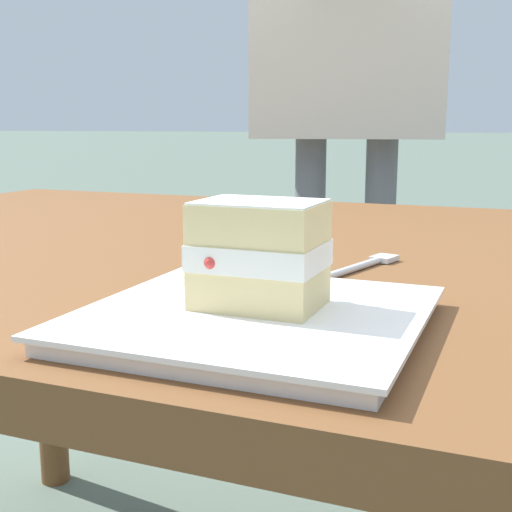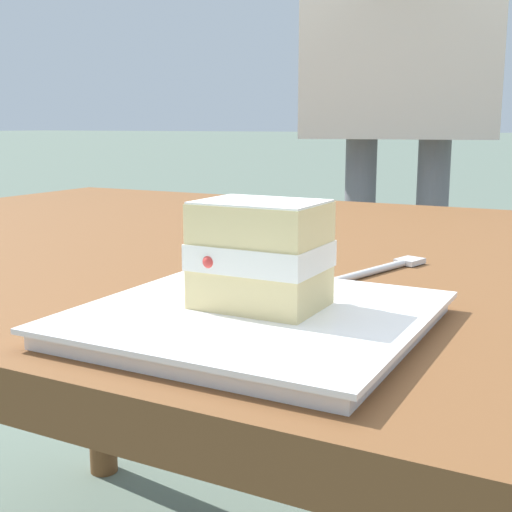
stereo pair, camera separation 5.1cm
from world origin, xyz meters
TOP-DOWN VIEW (x-y plane):
  - patio_table at (0.00, 0.00)m, footprint 1.54×1.03m
  - dessert_plate at (0.17, -0.36)m, footprint 0.25×0.25m
  - cake_slice at (0.17, -0.35)m, footprint 0.10×0.08m
  - dessert_fork at (0.19, -0.12)m, footprint 0.06×0.17m
  - diner_person at (-0.08, 0.85)m, footprint 0.49×0.63m

SIDE VIEW (x-z plane):
  - patio_table at x=0.00m, z-range 0.28..1.01m
  - dessert_fork at x=0.19m, z-range 0.73..0.74m
  - dessert_plate at x=0.17m, z-range 0.73..0.75m
  - cake_slice at x=0.17m, z-range 0.75..0.83m
  - diner_person at x=-0.08m, z-range 0.28..1.97m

